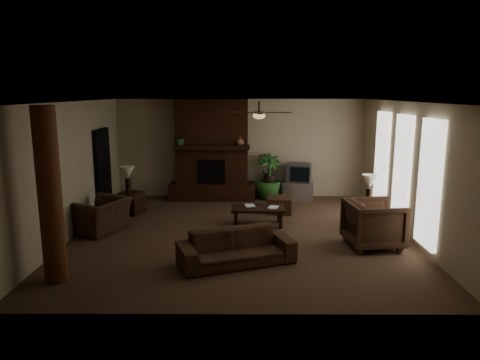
{
  "coord_description": "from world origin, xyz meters",
  "views": [
    {
      "loc": [
        0.04,
        -9.09,
        3.0
      ],
      "look_at": [
        0.0,
        0.4,
        1.1
      ],
      "focal_mm": 33.14,
      "sensor_mm": 36.0,
      "label": 1
    }
  ],
  "objects_px": {
    "sofa": "(236,242)",
    "floor_plant": "(268,187)",
    "coffee_table": "(258,209)",
    "lamp_right": "(370,184)",
    "ottoman": "(280,205)",
    "armchair_right": "(374,222)",
    "side_table_left": "(131,203)",
    "log_column": "(50,196)",
    "tv_stand": "(298,190)",
    "armchair_left": "(100,210)",
    "lamp_left": "(128,174)",
    "side_table_right": "(366,215)",
    "floor_vase": "(270,184)"
  },
  "relations": [
    {
      "from": "side_table_left",
      "to": "armchair_right",
      "type": "bearing_deg",
      "value": -24.11
    },
    {
      "from": "armchair_right",
      "to": "side_table_left",
      "type": "bearing_deg",
      "value": 59.8
    },
    {
      "from": "armchair_right",
      "to": "coffee_table",
      "type": "distance_m",
      "value": 2.63
    },
    {
      "from": "floor_plant",
      "to": "lamp_right",
      "type": "relative_size",
      "value": 1.97
    },
    {
      "from": "tv_stand",
      "to": "floor_plant",
      "type": "bearing_deg",
      "value": -172.79
    },
    {
      "from": "coffee_table",
      "to": "floor_plant",
      "type": "relative_size",
      "value": 0.94
    },
    {
      "from": "side_table_left",
      "to": "floor_vase",
      "type": "bearing_deg",
      "value": 23.67
    },
    {
      "from": "floor_plant",
      "to": "side_table_left",
      "type": "bearing_deg",
      "value": -156.16
    },
    {
      "from": "sofa",
      "to": "side_table_left",
      "type": "bearing_deg",
      "value": 109.21
    },
    {
      "from": "armchair_left",
      "to": "log_column",
      "type": "bearing_deg",
      "value": 26.66
    },
    {
      "from": "sofa",
      "to": "side_table_left",
      "type": "xyz_separation_m",
      "value": [
        -2.66,
        3.26,
        -0.12
      ]
    },
    {
      "from": "coffee_table",
      "to": "ottoman",
      "type": "height_order",
      "value": "coffee_table"
    },
    {
      "from": "log_column",
      "to": "sofa",
      "type": "relative_size",
      "value": 1.38
    },
    {
      "from": "armchair_left",
      "to": "ottoman",
      "type": "relative_size",
      "value": 1.86
    },
    {
      "from": "sofa",
      "to": "floor_plant",
      "type": "relative_size",
      "value": 1.58
    },
    {
      "from": "armchair_right",
      "to": "coffee_table",
      "type": "xyz_separation_m",
      "value": [
        -2.21,
        1.42,
        -0.14
      ]
    },
    {
      "from": "ottoman",
      "to": "floor_vase",
      "type": "bearing_deg",
      "value": 96.9
    },
    {
      "from": "armchair_right",
      "to": "ottoman",
      "type": "distance_m",
      "value": 2.99
    },
    {
      "from": "side_table_left",
      "to": "ottoman",
      "type": "bearing_deg",
      "value": 1.63
    },
    {
      "from": "log_column",
      "to": "floor_plant",
      "type": "relative_size",
      "value": 2.19
    },
    {
      "from": "coffee_table",
      "to": "floor_plant",
      "type": "xyz_separation_m",
      "value": [
        0.39,
        2.51,
        -0.01
      ]
    },
    {
      "from": "coffee_table",
      "to": "floor_plant",
      "type": "bearing_deg",
      "value": 81.17
    },
    {
      "from": "ottoman",
      "to": "lamp_right",
      "type": "bearing_deg",
      "value": -33.05
    },
    {
      "from": "lamp_left",
      "to": "lamp_right",
      "type": "bearing_deg",
      "value": -11.06
    },
    {
      "from": "armchair_right",
      "to": "floor_plant",
      "type": "bearing_deg",
      "value": 18.75
    },
    {
      "from": "log_column",
      "to": "ottoman",
      "type": "relative_size",
      "value": 4.67
    },
    {
      "from": "armchair_right",
      "to": "lamp_left",
      "type": "distance_m",
      "value": 5.91
    },
    {
      "from": "sofa",
      "to": "ottoman",
      "type": "relative_size",
      "value": 3.38
    },
    {
      "from": "armchair_left",
      "to": "lamp_right",
      "type": "bearing_deg",
      "value": 117.93
    },
    {
      "from": "tv_stand",
      "to": "floor_vase",
      "type": "distance_m",
      "value": 0.82
    },
    {
      "from": "armchair_left",
      "to": "side_table_left",
      "type": "distance_m",
      "value": 1.5
    },
    {
      "from": "tv_stand",
      "to": "floor_vase",
      "type": "relative_size",
      "value": 1.1
    },
    {
      "from": "coffee_table",
      "to": "armchair_left",
      "type": "bearing_deg",
      "value": -171.98
    },
    {
      "from": "log_column",
      "to": "lamp_left",
      "type": "relative_size",
      "value": 4.31
    },
    {
      "from": "coffee_table",
      "to": "side_table_left",
      "type": "xyz_separation_m",
      "value": [
        -3.12,
        0.96,
        -0.1
      ]
    },
    {
      "from": "lamp_right",
      "to": "ottoman",
      "type": "bearing_deg",
      "value": 146.95
    },
    {
      "from": "armchair_left",
      "to": "coffee_table",
      "type": "relative_size",
      "value": 0.93
    },
    {
      "from": "side_table_right",
      "to": "tv_stand",
      "type": "bearing_deg",
      "value": 114.03
    },
    {
      "from": "armchair_left",
      "to": "lamp_left",
      "type": "xyz_separation_m",
      "value": [
        0.27,
        1.44,
        0.51
      ]
    },
    {
      "from": "log_column",
      "to": "armchair_left",
      "type": "relative_size",
      "value": 2.51
    },
    {
      "from": "armchair_right",
      "to": "tv_stand",
      "type": "relative_size",
      "value": 1.21
    },
    {
      "from": "floor_plant",
      "to": "side_table_right",
      "type": "height_order",
      "value": "floor_plant"
    },
    {
      "from": "side_table_left",
      "to": "lamp_left",
      "type": "xyz_separation_m",
      "value": [
        -0.06,
        -0.01,
        0.73
      ]
    },
    {
      "from": "sofa",
      "to": "tv_stand",
      "type": "height_order",
      "value": "sofa"
    },
    {
      "from": "log_column",
      "to": "side_table_left",
      "type": "distance_m",
      "value": 4.16
    },
    {
      "from": "coffee_table",
      "to": "ottoman",
      "type": "distance_m",
      "value": 1.24
    },
    {
      "from": "coffee_table",
      "to": "lamp_right",
      "type": "distance_m",
      "value": 2.55
    },
    {
      "from": "armchair_right",
      "to": "coffee_table",
      "type": "relative_size",
      "value": 0.85
    },
    {
      "from": "lamp_right",
      "to": "tv_stand",
      "type": "bearing_deg",
      "value": 114.99
    },
    {
      "from": "lamp_right",
      "to": "armchair_right",
      "type": "bearing_deg",
      "value": -101.05
    }
  ]
}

